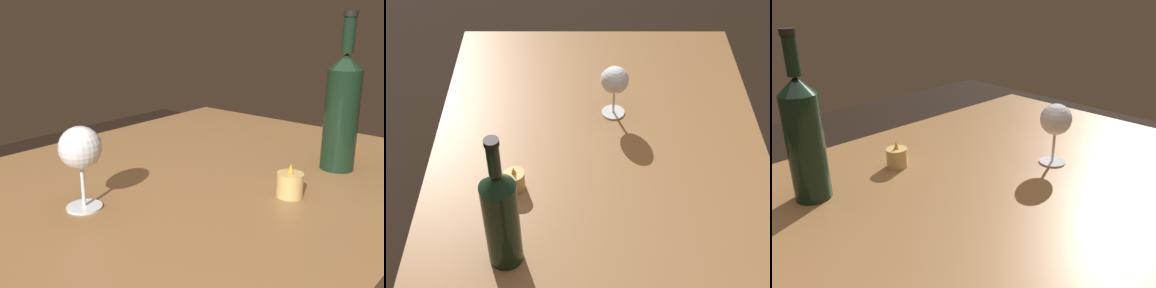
# 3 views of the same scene
# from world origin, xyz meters

# --- Properties ---
(dining_table) EXTENTS (1.30, 0.90, 0.74)m
(dining_table) POSITION_xyz_m (0.00, 0.00, 0.65)
(dining_table) COLOR olive
(dining_table) RESTS_ON ground
(wine_glass_left) EXTENTS (0.08, 0.08, 0.15)m
(wine_glass_left) POSITION_xyz_m (0.20, -0.04, 0.85)
(wine_glass_left) COLOR white
(wine_glass_left) RESTS_ON dining_table
(wine_bottle) EXTENTS (0.08, 0.08, 0.35)m
(wine_bottle) POSITION_xyz_m (-0.31, 0.22, 0.88)
(wine_bottle) COLOR black
(wine_bottle) RESTS_ON dining_table
(votive_candle) EXTENTS (0.05, 0.05, 0.07)m
(votive_candle) POSITION_xyz_m (-0.09, 0.22, 0.76)
(votive_candle) COLOR #DBB266
(votive_candle) RESTS_ON dining_table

